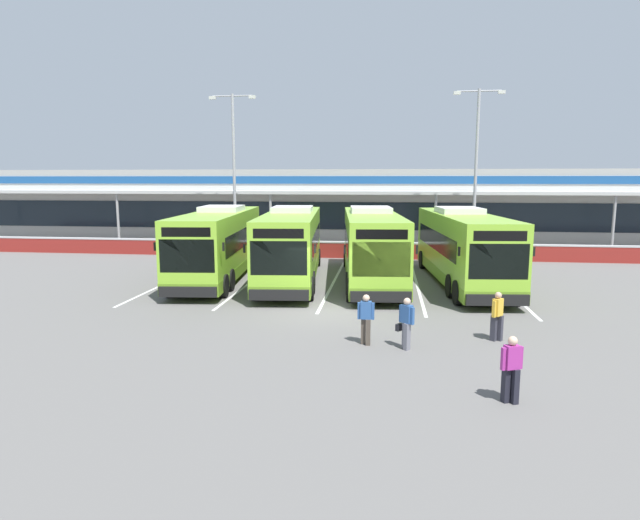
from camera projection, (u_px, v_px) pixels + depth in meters
The scene contains 18 objects.
ground_plane at pixel (318, 311), 21.06m from camera, with size 200.00×200.00×0.00m, color #605E5B.
terminal_building at pixel (357, 204), 46.99m from camera, with size 70.00×13.00×6.00m.
red_barrier_wall at pixel (346, 250), 35.20m from camera, with size 60.00×0.40×1.10m.
coach_bus_leftmost at pixel (219, 245), 27.88m from camera, with size 3.86×12.33×3.78m.
coach_bus_left_centre at pixel (291, 246), 27.29m from camera, with size 3.86×12.33×3.78m.
coach_bus_centre at pixel (371, 247), 26.96m from camera, with size 3.86×12.33×3.78m.
coach_bus_right_centre at pixel (462, 248), 26.39m from camera, with size 3.86×12.33×3.78m.
bay_stripe_far_west at pixel (176, 278), 27.99m from camera, with size 0.14×13.00×0.01m, color silver.
bay_stripe_west at pixel (253, 280), 27.47m from camera, with size 0.14×13.00×0.01m, color silver.
bay_stripe_mid_west at pixel (334, 282), 26.95m from camera, with size 0.14×13.00×0.01m, color silver.
bay_stripe_centre at pixel (417, 284), 26.43m from camera, with size 0.14×13.00×0.01m, color silver.
bay_stripe_mid_east at pixel (504, 286), 25.91m from camera, with size 0.14×13.00×0.01m, color silver.
pedestrian_with_handbag at pixel (406, 322), 16.25m from camera, with size 0.57×0.57×1.62m.
pedestrian_in_dark_coat at pixel (366, 318), 16.69m from camera, with size 0.53×0.31×1.62m.
pedestrian_child at pixel (497, 315), 17.07m from camera, with size 0.42×0.47×1.62m.
pedestrian_near_bin at pixel (511, 367), 12.29m from camera, with size 0.53×0.33×1.62m.
lamp_post_west at pixel (234, 164), 36.81m from camera, with size 3.24×0.28×11.00m.
lamp_post_centre at pixel (476, 163), 34.79m from camera, with size 3.24×0.28×11.00m.
Camera 1 is at (2.63, -20.34, 5.21)m, focal length 29.64 mm.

